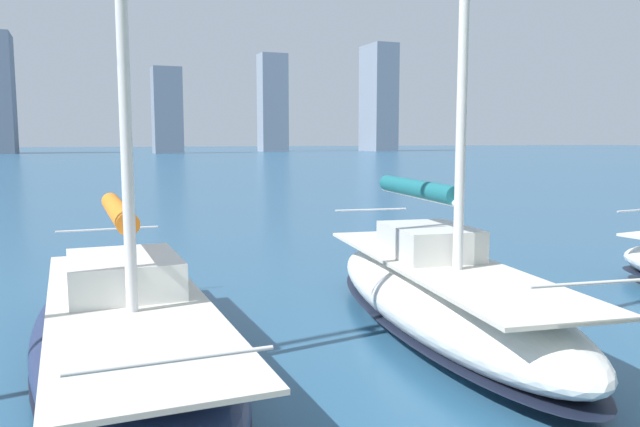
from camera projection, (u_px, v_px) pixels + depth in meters
The scene contains 2 objects.
sailboat_teal at pixel (439, 290), 10.71m from camera, with size 3.27×8.52×12.13m.
sailboat_orange at pixel (128, 326), 9.19m from camera, with size 2.87×9.19×9.57m.
Camera 1 is at (2.93, 2.09, 3.30)m, focal length 35.00 mm.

